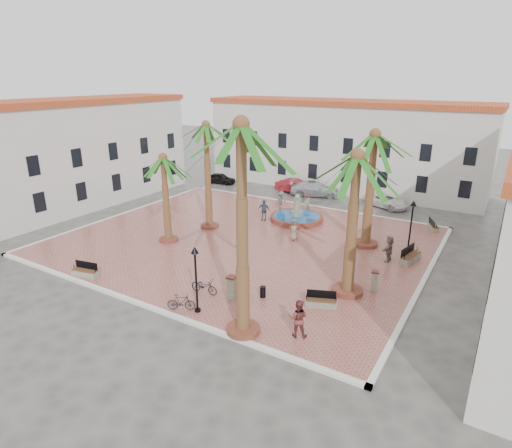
% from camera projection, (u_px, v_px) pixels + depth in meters
% --- Properties ---
extents(ground, '(120.00, 120.00, 0.00)m').
position_uv_depth(ground, '(245.00, 242.00, 32.51)').
color(ground, '#56544F').
rests_on(ground, ground).
extents(plaza, '(26.00, 22.00, 0.15)m').
position_uv_depth(plaza, '(245.00, 241.00, 32.48)').
color(plaza, '#AA5E54').
rests_on(plaza, ground).
extents(kerb_n, '(26.30, 0.30, 0.16)m').
position_uv_depth(kerb_n, '(306.00, 205.00, 41.36)').
color(kerb_n, silver).
rests_on(kerb_n, ground).
extents(kerb_s, '(26.30, 0.30, 0.16)m').
position_uv_depth(kerb_s, '(137.00, 303.00, 23.60)').
color(kerb_s, silver).
rests_on(kerb_s, ground).
extents(kerb_e, '(0.30, 22.30, 0.16)m').
position_uv_depth(kerb_e, '(424.00, 281.00, 26.11)').
color(kerb_e, silver).
rests_on(kerb_e, ground).
extents(kerb_w, '(0.30, 22.30, 0.16)m').
position_uv_depth(kerb_w, '(125.00, 214.00, 38.86)').
color(kerb_w, silver).
rests_on(kerb_w, ground).
extents(building_north, '(30.40, 7.40, 9.50)m').
position_uv_depth(building_north, '(342.00, 144.00, 47.08)').
color(building_north, silver).
rests_on(building_north, ground).
extents(building_west, '(6.40, 24.40, 10.00)m').
position_uv_depth(building_west, '(75.00, 153.00, 40.17)').
color(building_west, silver).
rests_on(building_west, ground).
extents(fountain, '(4.51, 4.51, 2.33)m').
position_uv_depth(fountain, '(297.00, 217.00, 36.69)').
color(fountain, brown).
rests_on(fountain, plaza).
extents(palm_nw, '(4.85, 4.85, 8.61)m').
position_uv_depth(palm_nw, '(206.00, 136.00, 32.77)').
color(palm_nw, brown).
rests_on(palm_nw, plaza).
extents(palm_sw, '(4.67, 4.67, 6.66)m').
position_uv_depth(palm_sw, '(164.00, 168.00, 30.45)').
color(palm_sw, brown).
rests_on(palm_sw, plaza).
extents(palm_s, '(5.40, 5.40, 10.29)m').
position_uv_depth(palm_s, '(241.00, 148.00, 17.90)').
color(palm_s, brown).
rests_on(palm_s, plaza).
extents(palm_e, '(5.76, 5.76, 8.29)m').
position_uv_depth(palm_e, '(356.00, 174.00, 22.27)').
color(palm_e, brown).
rests_on(palm_e, plaza).
extents(palm_ne, '(5.79, 5.79, 8.48)m').
position_uv_depth(palm_ne, '(374.00, 148.00, 29.07)').
color(palm_ne, brown).
rests_on(palm_ne, plaza).
extents(bench_s, '(1.79, 0.85, 0.91)m').
position_uv_depth(bench_s, '(85.00, 272.00, 26.50)').
color(bench_s, gray).
rests_on(bench_s, plaza).
extents(bench_se, '(1.74, 1.11, 0.88)m').
position_uv_depth(bench_se, '(321.00, 302.00, 23.00)').
color(bench_se, gray).
rests_on(bench_se, plaza).
extents(bench_e, '(1.03, 2.09, 1.06)m').
position_uv_depth(bench_e, '(410.00, 258.00, 28.55)').
color(bench_e, gray).
rests_on(bench_e, plaza).
extents(bench_ne, '(1.12, 1.65, 0.84)m').
position_uv_depth(bench_ne, '(433.00, 227.00, 34.57)').
color(bench_ne, gray).
rests_on(bench_ne, plaza).
extents(lamppost_s, '(0.40, 0.40, 3.71)m').
position_uv_depth(lamppost_s, '(196.00, 268.00, 21.80)').
color(lamppost_s, black).
rests_on(lamppost_s, plaza).
extents(lamppost_e, '(0.41, 0.41, 3.79)m').
position_uv_depth(lamppost_e, '(412.00, 218.00, 29.35)').
color(lamppost_e, black).
rests_on(lamppost_e, plaza).
extents(bollard_se, '(0.54, 0.54, 1.40)m').
position_uv_depth(bollard_se, '(232.00, 287.00, 23.62)').
color(bollard_se, gray).
rests_on(bollard_se, plaza).
extents(bollard_n, '(0.60, 0.60, 1.40)m').
position_uv_depth(bollard_n, '(307.00, 203.00, 39.36)').
color(bollard_n, gray).
rests_on(bollard_n, plaza).
extents(bollard_e, '(0.54, 0.54, 1.25)m').
position_uv_depth(bollard_e, '(375.00, 280.00, 24.60)').
color(bollard_e, gray).
rests_on(bollard_e, plaza).
extents(litter_bin, '(0.33, 0.33, 0.64)m').
position_uv_depth(litter_bin, '(263.00, 292.00, 23.98)').
color(litter_bin, black).
rests_on(litter_bin, plaza).
extents(cyclist_a, '(0.60, 0.41, 1.60)m').
position_uv_depth(cyclist_a, '(244.00, 276.00, 24.76)').
color(cyclist_a, '#393B52').
rests_on(cyclist_a, plaza).
extents(bicycle_a, '(1.75, 0.70, 0.90)m').
position_uv_depth(bicycle_a, '(204.00, 286.00, 24.37)').
color(bicycle_a, black).
rests_on(bicycle_a, plaza).
extents(cyclist_b, '(1.11, 0.99, 1.90)m').
position_uv_depth(cyclist_b, '(298.00, 318.00, 20.19)').
color(cyclist_b, brown).
rests_on(cyclist_b, plaza).
extents(bicycle_b, '(1.55, 1.09, 0.92)m').
position_uv_depth(bicycle_b, '(181.00, 302.00, 22.60)').
color(bicycle_b, black).
rests_on(bicycle_b, plaza).
extents(pedestrian_fountain_a, '(0.95, 0.82, 1.65)m').
position_uv_depth(pedestrian_fountain_a, '(294.00, 230.00, 32.12)').
color(pedestrian_fountain_a, '#8A6857').
rests_on(pedestrian_fountain_a, plaza).
extents(pedestrian_fountain_b, '(1.12, 0.57, 1.84)m').
position_uv_depth(pedestrian_fountain_b, '(264.00, 210.00, 36.57)').
color(pedestrian_fountain_b, '#3A4761').
rests_on(pedestrian_fountain_b, plaza).
extents(pedestrian_north, '(0.96, 1.26, 1.72)m').
position_uv_depth(pedestrian_north, '(281.00, 200.00, 39.59)').
color(pedestrian_north, '#525358').
rests_on(pedestrian_north, plaza).
extents(pedestrian_east, '(0.56, 1.66, 1.78)m').
position_uv_depth(pedestrian_east, '(389.00, 249.00, 28.50)').
color(pedestrian_east, '#726258').
rests_on(pedestrian_east, plaza).
extents(car_black, '(3.72, 1.85, 1.22)m').
position_uv_depth(car_black, '(220.00, 178.00, 49.84)').
color(car_black, black).
rests_on(car_black, ground).
extents(car_red, '(4.39, 1.58, 1.44)m').
position_uv_depth(car_red, '(295.00, 186.00, 45.87)').
color(car_red, maroon).
rests_on(car_red, ground).
extents(car_silver, '(5.63, 3.69, 1.52)m').
position_uv_depth(car_silver, '(315.00, 189.00, 44.61)').
color(car_silver, silver).
rests_on(car_silver, ground).
extents(car_white, '(4.90, 3.52, 1.24)m').
position_uv_depth(car_white, '(386.00, 201.00, 40.87)').
color(car_white, white).
rests_on(car_white, ground).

